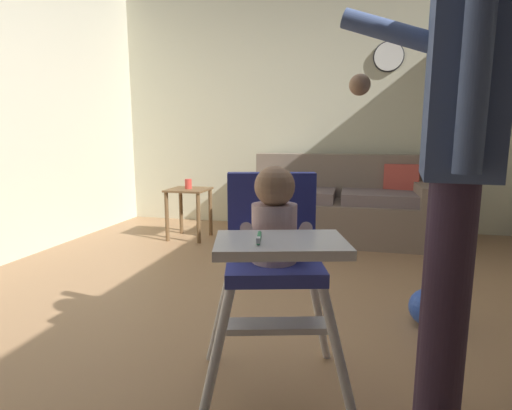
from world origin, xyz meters
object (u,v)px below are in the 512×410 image
(adult_standing, at_px, (454,158))
(sippy_cup, at_px, (188,184))
(toy_ball, at_px, (428,307))
(high_chair, at_px, (274,242))
(wall_clock, at_px, (389,57))
(side_table, at_px, (189,202))
(couch, at_px, (339,206))

(adult_standing, distance_m, sippy_cup, 3.12)
(adult_standing, height_order, toy_ball, adult_standing)
(high_chair, bearing_deg, wall_clock, 154.10)
(side_table, distance_m, sippy_cup, 0.19)
(adult_standing, bearing_deg, toy_ball, -91.88)
(wall_clock, bearing_deg, high_chair, -100.56)
(sippy_cup, height_order, wall_clock, wall_clock)
(wall_clock, bearing_deg, toy_ball, -87.08)
(side_table, bearing_deg, toy_ball, -36.09)
(adult_standing, xyz_separation_m, sippy_cup, (-1.95, 2.39, -0.41))
(high_chair, relative_size, toy_ball, 4.52)
(wall_clock, bearing_deg, couch, -133.18)
(high_chair, height_order, wall_clock, wall_clock)
(sippy_cup, xyz_separation_m, wall_clock, (1.96, 0.88, 1.32))
(couch, distance_m, sippy_cup, 1.58)
(side_table, xyz_separation_m, sippy_cup, (-0.00, 0.00, 0.19))
(high_chair, xyz_separation_m, adult_standing, (0.59, -0.07, 0.33))
(high_chair, distance_m, wall_clock, 3.49)
(couch, relative_size, adult_standing, 1.08)
(couch, height_order, side_table, couch)
(toy_ball, height_order, wall_clock, wall_clock)
(adult_standing, bearing_deg, sippy_cup, -44.53)
(toy_ball, xyz_separation_m, wall_clock, (-0.12, 2.39, 1.79))
(couch, bearing_deg, side_table, -75.06)
(high_chair, relative_size, adult_standing, 0.55)
(couch, xyz_separation_m, adult_standing, (0.44, -2.80, 0.65))
(high_chair, xyz_separation_m, side_table, (-1.36, 2.33, -0.27))
(adult_standing, bearing_deg, side_table, -44.55)
(toy_ball, relative_size, side_table, 0.40)
(couch, relative_size, side_table, 3.58)
(sippy_cup, relative_size, wall_clock, 0.31)
(adult_standing, bearing_deg, wall_clock, -83.78)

